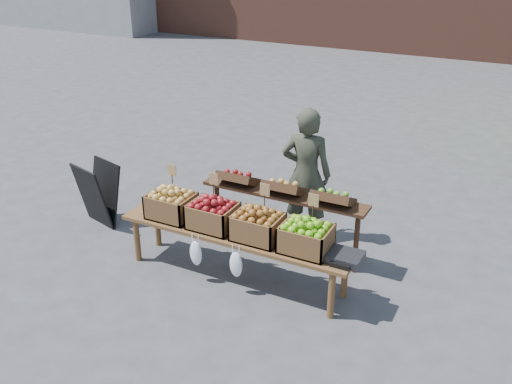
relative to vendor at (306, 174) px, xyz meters
The scene contains 10 objects.
ground 1.66m from the vendor, 135.50° to the right, with size 80.00×80.00×0.00m, color #444346.
vendor is the anchor object (origin of this frame).
chalkboard_sign 2.72m from the vendor, 160.00° to the right, with size 0.56×0.31×0.85m, color black, non-canonical shape.
back_table 0.62m from the vendor, 96.31° to the right, with size 2.10×0.44×1.04m, color #392213, non-canonical shape.
display_bench 1.40m from the vendor, 103.70° to the right, with size 2.70×0.56×0.57m, color brown, non-canonical shape.
crate_golden_apples 1.69m from the vendor, 132.17° to the right, with size 0.50×0.40×0.28m, color gold, non-canonical shape.
crate_russet_pears 1.38m from the vendor, 114.91° to the right, with size 0.50×0.40×0.28m, color #690400, non-canonical shape.
crate_red_apples 1.25m from the vendor, 91.33° to the right, with size 0.50×0.40×0.28m, color #925A22, non-canonical shape.
crate_green_apples 1.36m from the vendor, 67.31° to the right, with size 0.50×0.40×0.28m, color #529B13, non-canonical shape.
weighing_scale 1.58m from the vendor, 52.80° to the right, with size 0.34×0.30×0.08m, color black.
Camera 1 is at (3.39, -4.96, 3.57)m, focal length 40.00 mm.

